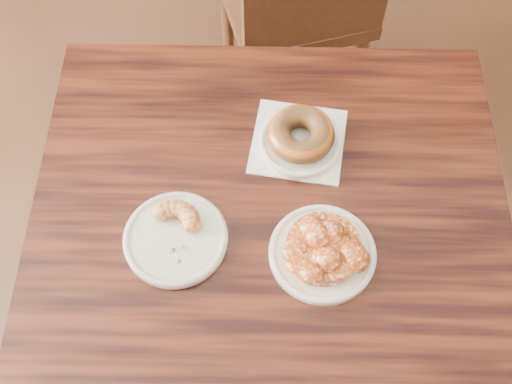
{
  "coord_description": "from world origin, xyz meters",
  "views": [
    {
      "loc": [
        -0.09,
        -0.54,
        1.73
      ],
      "look_at": [
        -0.11,
        -0.02,
        0.8
      ],
      "focal_mm": 45.0,
      "sensor_mm": 36.0,
      "label": 1
    }
  ],
  "objects_px": {
    "glazed_donut": "(301,134)",
    "apple_fritter": "(324,247)",
    "cafe_table": "(267,306)",
    "cruller_fragment": "(174,234)"
  },
  "relations": [
    {
      "from": "apple_fritter",
      "to": "cruller_fragment",
      "type": "bearing_deg",
      "value": 176.12
    },
    {
      "from": "apple_fritter",
      "to": "cruller_fragment",
      "type": "relative_size",
      "value": 1.53
    },
    {
      "from": "cafe_table",
      "to": "apple_fritter",
      "type": "xyz_separation_m",
      "value": [
        0.09,
        -0.04,
        0.41
      ]
    },
    {
      "from": "cruller_fragment",
      "to": "glazed_donut",
      "type": "bearing_deg",
      "value": 44.1
    },
    {
      "from": "glazed_donut",
      "to": "apple_fritter",
      "type": "xyz_separation_m",
      "value": [
        0.04,
        -0.22,
        -0.01
      ]
    },
    {
      "from": "glazed_donut",
      "to": "apple_fritter",
      "type": "height_order",
      "value": "glazed_donut"
    },
    {
      "from": "cafe_table",
      "to": "glazed_donut",
      "type": "bearing_deg",
      "value": 73.24
    },
    {
      "from": "cafe_table",
      "to": "apple_fritter",
      "type": "height_order",
      "value": "apple_fritter"
    },
    {
      "from": "cafe_table",
      "to": "apple_fritter",
      "type": "bearing_deg",
      "value": -26.09
    },
    {
      "from": "cafe_table",
      "to": "apple_fritter",
      "type": "relative_size",
      "value": 5.04
    }
  ]
}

